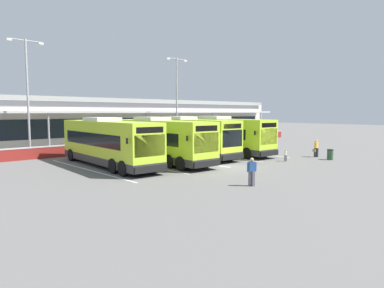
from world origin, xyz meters
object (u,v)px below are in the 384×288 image
(coach_bus_left_centre, at_px, (159,141))
(pedestrian_child, at_px, (286,155))
(pedestrian_in_dark_coat, at_px, (252,171))
(litter_bin, at_px, (330,154))
(coach_bus_centre, at_px, (186,137))
(lamp_post_centre, at_px, (177,95))
(coach_bus_leftmost, at_px, (108,143))
(pedestrian_with_handbag, at_px, (316,148))
(coach_bus_right_centre, at_px, (221,136))
(lamp_post_west, at_px, (27,90))

(coach_bus_left_centre, relative_size, pedestrian_child, 12.22)
(pedestrian_in_dark_coat, distance_m, litter_bin, 13.91)
(coach_bus_centre, xyz_separation_m, pedestrian_in_dark_coat, (-6.15, -12.43, -0.91))
(lamp_post_centre, bearing_deg, coach_bus_leftmost, -147.49)
(coach_bus_centre, relative_size, pedestrian_with_handbag, 7.57)
(coach_bus_leftmost, distance_m, coach_bus_right_centre, 12.60)
(coach_bus_left_centre, bearing_deg, pedestrian_child, -40.87)
(pedestrian_with_handbag, relative_size, pedestrian_child, 1.61)
(pedestrian_in_dark_coat, distance_m, lamp_post_west, 23.89)
(pedestrian_in_dark_coat, bearing_deg, coach_bus_centre, 63.67)
(coach_bus_right_centre, bearing_deg, coach_bus_left_centre, -176.04)
(coach_bus_left_centre, bearing_deg, pedestrian_in_dark_coat, -99.56)
(litter_bin, bearing_deg, pedestrian_with_handbag, 64.30)
(pedestrian_child, bearing_deg, litter_bin, -30.14)
(coach_bus_leftmost, height_order, coach_bus_centre, same)
(litter_bin, bearing_deg, lamp_post_centre, 92.54)
(pedestrian_in_dark_coat, bearing_deg, lamp_post_west, 101.73)
(coach_bus_left_centre, height_order, litter_bin, coach_bus_left_centre)
(pedestrian_with_handbag, height_order, litter_bin, pedestrian_with_handbag)
(pedestrian_in_dark_coat, height_order, litter_bin, pedestrian_in_dark_coat)
(coach_bus_leftmost, relative_size, pedestrian_with_handbag, 7.57)
(coach_bus_centre, xyz_separation_m, lamp_post_centre, (6.74, 9.34, 4.50))
(coach_bus_left_centre, bearing_deg, coach_bus_centre, 16.53)
(pedestrian_child, bearing_deg, coach_bus_left_centre, 139.13)
(coach_bus_centre, distance_m, coach_bus_right_centre, 4.17)
(coach_bus_leftmost, xyz_separation_m, pedestrian_in_dark_coat, (2.33, -12.08, -0.91))
(pedestrian_with_handbag, bearing_deg, coach_bus_centre, 134.11)
(coach_bus_right_centre, xyz_separation_m, pedestrian_in_dark_coat, (-10.27, -11.74, -0.91))
(coach_bus_right_centre, relative_size, lamp_post_west, 1.12)
(pedestrian_child, xyz_separation_m, lamp_post_west, (-14.79, 18.70, 5.75))
(coach_bus_leftmost, xyz_separation_m, litter_bin, (16.10, -10.15, -1.32))
(coach_bus_leftmost, xyz_separation_m, coach_bus_right_centre, (12.60, -0.33, 0.00))
(pedestrian_child, relative_size, litter_bin, 1.08)
(coach_bus_centre, relative_size, lamp_post_west, 1.12)
(litter_bin, bearing_deg, coach_bus_centre, 125.96)
(coach_bus_right_centre, xyz_separation_m, pedestrian_with_handbag, (4.35, -8.05, -0.93))
(pedestrian_child, distance_m, litter_bin, 4.29)
(coach_bus_centre, bearing_deg, coach_bus_right_centre, -9.47)
(lamp_post_west, bearing_deg, lamp_post_centre, -3.28)
(coach_bus_centre, height_order, coach_bus_right_centre, same)
(coach_bus_leftmost, bearing_deg, pedestrian_in_dark_coat, -79.09)
(coach_bus_left_centre, distance_m, coach_bus_right_centre, 8.41)
(lamp_post_centre, relative_size, litter_bin, 11.83)
(coach_bus_centre, bearing_deg, lamp_post_centre, 54.20)
(coach_bus_right_centre, height_order, litter_bin, coach_bus_right_centre)
(pedestrian_with_handbag, relative_size, pedestrian_in_dark_coat, 1.00)
(pedestrian_child, distance_m, lamp_post_centre, 18.81)
(coach_bus_leftmost, bearing_deg, pedestrian_child, -32.83)
(pedestrian_in_dark_coat, bearing_deg, pedestrian_with_handbag, 14.19)
(pedestrian_with_handbag, height_order, lamp_post_west, lamp_post_west)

